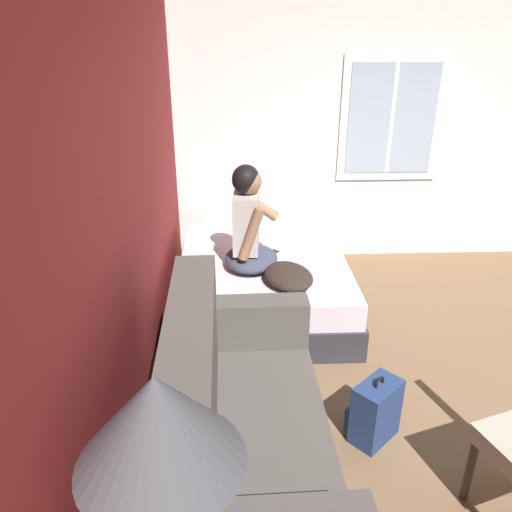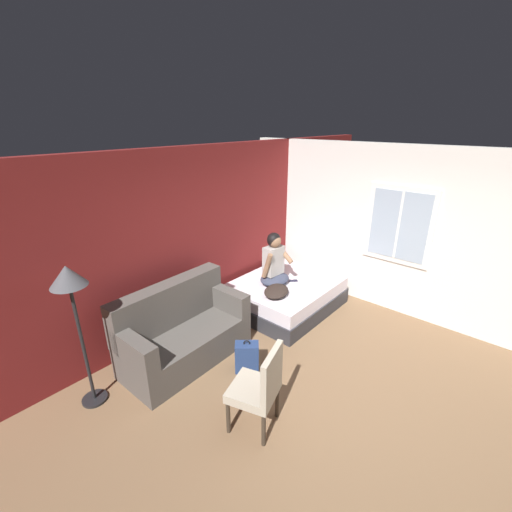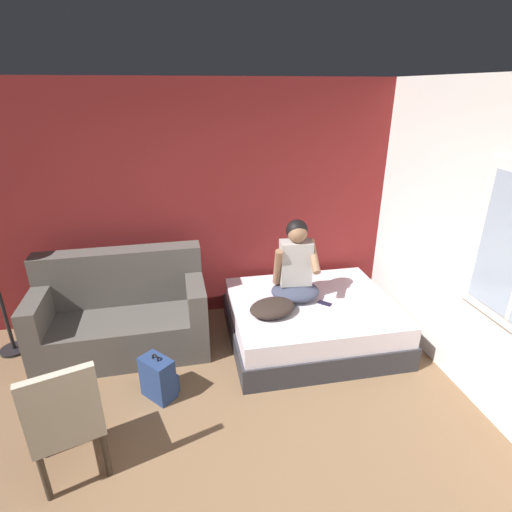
# 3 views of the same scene
# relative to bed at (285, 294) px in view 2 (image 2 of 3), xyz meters

# --- Properties ---
(ground_plane) EXTENTS (40.00, 40.00, 0.00)m
(ground_plane) POSITION_rel_bed_xyz_m (-1.30, -1.75, -0.24)
(ground_plane) COLOR brown
(wall_back_accent) EXTENTS (9.85, 0.16, 2.70)m
(wall_back_accent) POSITION_rel_bed_xyz_m (-1.30, 0.92, 1.11)
(wall_back_accent) COLOR maroon
(wall_back_accent) RESTS_ON ground
(wall_side_with_window) EXTENTS (0.19, 6.57, 2.70)m
(wall_side_with_window) POSITION_rel_bed_xyz_m (1.20, -1.74, 1.12)
(wall_side_with_window) COLOR silver
(wall_side_with_window) RESTS_ON ground
(bed) EXTENTS (1.76, 1.48, 0.48)m
(bed) POSITION_rel_bed_xyz_m (0.00, 0.00, 0.00)
(bed) COLOR #2D2D33
(bed) RESTS_ON ground
(couch) EXTENTS (1.72, 0.86, 1.04)m
(couch) POSITION_rel_bed_xyz_m (-1.99, 0.24, 0.16)
(couch) COLOR #514C47
(couch) RESTS_ON ground
(side_chair) EXTENTS (0.58, 0.58, 0.98)m
(side_chair) POSITION_rel_bed_xyz_m (-2.18, -1.29, 0.30)
(side_chair) COLOR #382D23
(side_chair) RESTS_ON ground
(person_seated) EXTENTS (0.55, 0.48, 0.88)m
(person_seated) POSITION_rel_bed_xyz_m (-0.16, 0.13, 0.60)
(person_seated) COLOR #383D51
(person_seated) RESTS_ON bed
(backpack) EXTENTS (0.35, 0.35, 0.46)m
(backpack) POSITION_rel_bed_xyz_m (-1.62, -0.59, -0.04)
(backpack) COLOR navy
(backpack) RESTS_ON ground
(throw_pillow) EXTENTS (0.57, 0.49, 0.14)m
(throw_pillow) POSITION_rel_bed_xyz_m (-0.48, -0.17, 0.31)
(throw_pillow) COLOR #2D231E
(throw_pillow) RESTS_ON bed
(cell_phone) EXTENTS (0.15, 0.15, 0.01)m
(cell_phone) POSITION_rel_bed_xyz_m (0.11, -0.08, 0.25)
(cell_phone) COLOR black
(cell_phone) RESTS_ON bed
(floor_lamp) EXTENTS (0.36, 0.36, 1.70)m
(floor_lamp) POSITION_rel_bed_xyz_m (-3.17, 0.39, 1.19)
(floor_lamp) COLOR black
(floor_lamp) RESTS_ON ground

